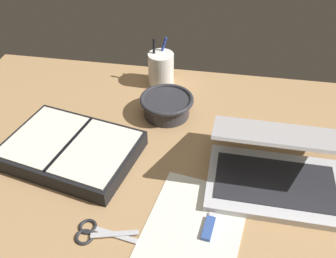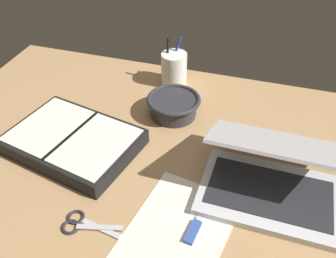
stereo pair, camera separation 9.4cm
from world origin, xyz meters
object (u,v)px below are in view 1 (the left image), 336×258
(pen_cup, at_px, (161,69))
(planner, at_px, (71,149))
(bowl, at_px, (167,105))
(scissors, at_px, (93,232))
(laptop, at_px, (277,166))

(pen_cup, xyz_separation_m, planner, (-0.16, -0.38, -0.03))
(bowl, height_order, scissors, bowl)
(pen_cup, distance_m, scissors, 0.60)
(bowl, relative_size, pen_cup, 1.02)
(pen_cup, bearing_deg, bowl, -73.82)
(pen_cup, bearing_deg, scissors, -93.33)
(pen_cup, xyz_separation_m, scissors, (-0.03, -0.60, -0.05))
(bowl, bearing_deg, planner, -134.19)
(bowl, relative_size, planner, 0.43)
(laptop, relative_size, pen_cup, 2.08)
(pen_cup, relative_size, scissors, 1.16)
(bowl, xyz_separation_m, scissors, (-0.08, -0.43, -0.03))
(scissors, bearing_deg, planner, 118.19)
(pen_cup, height_order, scissors, pen_cup)
(pen_cup, height_order, planner, pen_cup)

